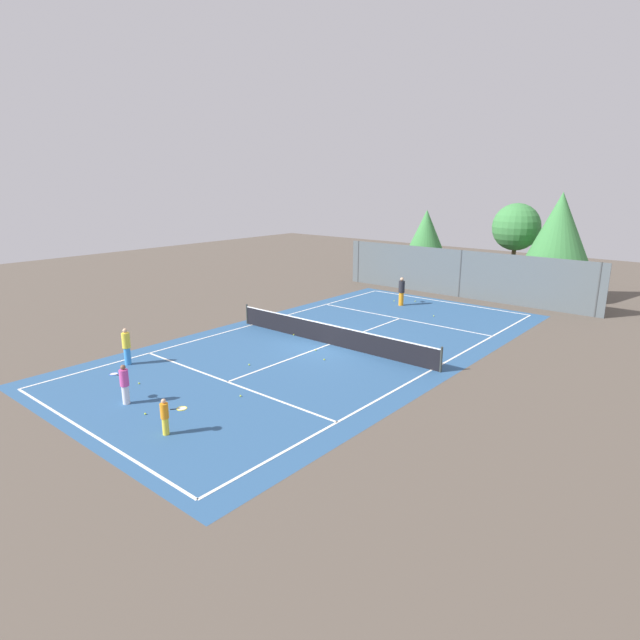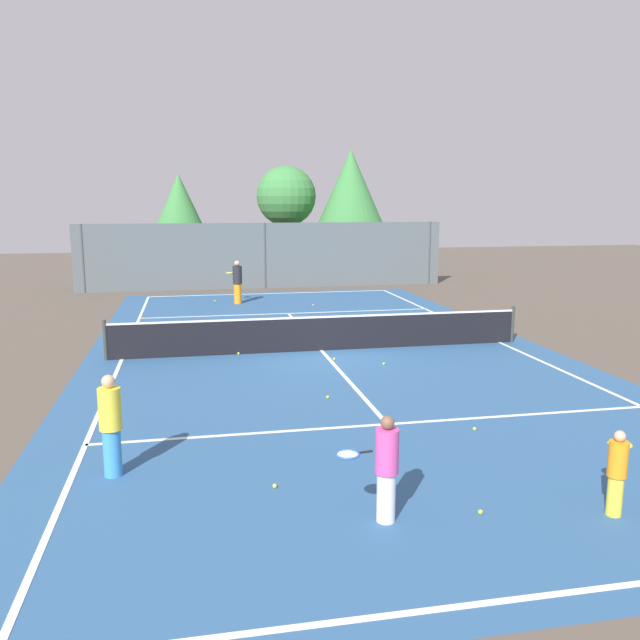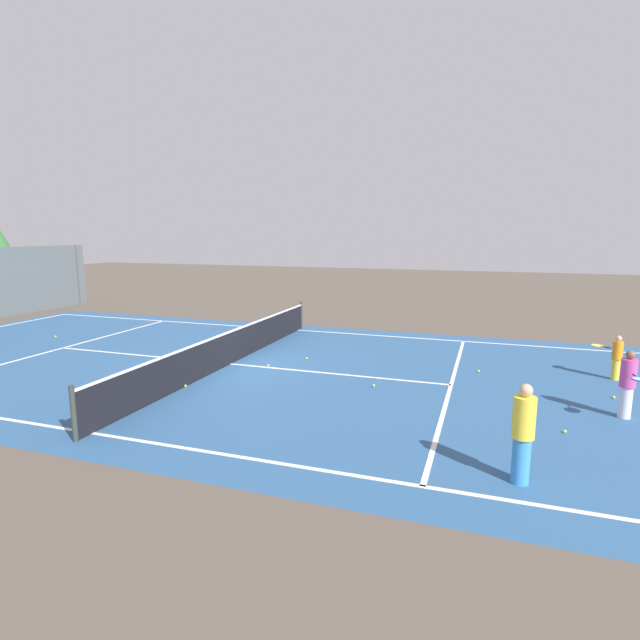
% 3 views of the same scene
% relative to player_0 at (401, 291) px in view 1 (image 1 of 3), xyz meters
% --- Properties ---
extents(ground_plane, '(80.00, 80.00, 0.00)m').
position_rel_player_0_xyz_m(ground_plane, '(1.70, -9.30, -0.93)').
color(ground_plane, brown).
extents(court_surface, '(13.00, 25.00, 0.01)m').
position_rel_player_0_xyz_m(court_surface, '(1.70, -9.30, -0.93)').
color(court_surface, '#2D5684').
rests_on(court_surface, ground_plane).
extents(tennis_net, '(11.90, 0.10, 1.10)m').
position_rel_player_0_xyz_m(tennis_net, '(1.70, -9.30, -0.42)').
color(tennis_net, '#333833').
rests_on(tennis_net, ground_plane).
extents(perimeter_fence, '(18.00, 0.12, 3.20)m').
position_rel_player_0_xyz_m(perimeter_fence, '(1.70, 4.70, 0.67)').
color(perimeter_fence, '#515B60').
rests_on(perimeter_fence, ground_plane).
extents(tree_0, '(2.70, 2.70, 5.62)m').
position_rel_player_0_xyz_m(tree_0, '(-2.36, 7.11, 3.16)').
color(tree_0, brown).
rests_on(tree_0, ground_plane).
extents(tree_1, '(3.32, 3.32, 6.18)m').
position_rel_player_0_xyz_m(tree_1, '(3.48, 9.46, 3.57)').
color(tree_1, brown).
rests_on(tree_1, ground_plane).
extents(tree_2, '(4.32, 4.32, 7.01)m').
position_rel_player_0_xyz_m(tree_2, '(6.80, 7.92, 3.66)').
color(tree_2, brown).
rests_on(tree_2, ground_plane).
extents(player_0, '(0.71, 0.93, 1.80)m').
position_rel_player_0_xyz_m(player_0, '(0.00, 0.00, 0.00)').
color(player_0, orange).
rests_on(player_0, ground_plane).
extents(player_1, '(0.89, 0.42, 1.46)m').
position_rel_player_0_xyz_m(player_1, '(0.53, -19.36, -0.17)').
color(player_1, silver).
rests_on(player_1, ground_plane).
extents(player_2, '(0.34, 0.34, 1.61)m').
position_rel_player_0_xyz_m(player_2, '(-3.16, -17.12, -0.10)').
color(player_2, '#388CD8').
rests_on(player_2, ground_plane).
extents(player_3, '(0.69, 0.78, 1.20)m').
position_rel_player_0_xyz_m(player_3, '(3.65, -19.77, -0.30)').
color(player_3, yellow).
rests_on(player_3, ground_plane).
extents(tennis_ball_0, '(0.07, 0.07, 0.07)m').
position_rel_player_0_xyz_m(tennis_ball_0, '(1.87, -19.43, -0.90)').
color(tennis_ball_0, '#CCE533').
rests_on(tennis_ball_0, ground_plane).
extents(tennis_ball_1, '(0.07, 0.07, 0.07)m').
position_rel_player_0_xyz_m(tennis_ball_1, '(1.82, -10.50, -0.90)').
color(tennis_ball_1, '#CCE533').
rests_on(tennis_ball_1, ground_plane).
extents(tennis_ball_2, '(0.07, 0.07, 0.07)m').
position_rel_player_0_xyz_m(tennis_ball_2, '(0.19, 1.46, -0.90)').
color(tennis_ball_2, '#CCE533').
rests_on(tennis_ball_2, ground_plane).
extents(tennis_ball_3, '(0.07, 0.07, 0.07)m').
position_rel_player_0_xyz_m(tennis_ball_3, '(-0.66, -9.33, -0.90)').
color(tennis_ball_3, '#CCE533').
rests_on(tennis_ball_3, ground_plane).
extents(tennis_ball_4, '(0.07, 0.07, 0.07)m').
position_rel_player_0_xyz_m(tennis_ball_4, '(2.97, -11.26, -0.90)').
color(tennis_ball_4, '#CCE533').
rests_on(tennis_ball_4, ground_plane).
extents(tennis_ball_5, '(0.07, 0.07, 0.07)m').
position_rel_player_0_xyz_m(tennis_ball_5, '(3.19, -16.34, -0.90)').
color(tennis_ball_5, '#CCE533').
rests_on(tennis_ball_5, ground_plane).
extents(tennis_ball_6, '(0.07, 0.07, 0.07)m').
position_rel_player_0_xyz_m(tennis_ball_6, '(-0.77, -18.06, -0.90)').
color(tennis_ball_6, '#CCE533').
rests_on(tennis_ball_6, ground_plane).
extents(tennis_ball_7, '(0.07, 0.07, 0.07)m').
position_rel_player_0_xyz_m(tennis_ball_7, '(0.93, -13.85, -0.90)').
color(tennis_ball_7, '#CCE533').
rests_on(tennis_ball_7, ground_plane).
extents(tennis_ball_8, '(0.07, 0.07, 0.07)m').
position_rel_player_0_xyz_m(tennis_ball_8, '(-0.92, 0.66, -0.90)').
color(tennis_ball_8, '#CCE533').
rests_on(tennis_ball_8, ground_plane).
extents(tennis_ball_9, '(0.07, 0.07, 0.07)m').
position_rel_player_0_xyz_m(tennis_ball_9, '(2.98, -1.24, -0.90)').
color(tennis_ball_9, '#CCE533').
rests_on(tennis_ball_9, ground_plane).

